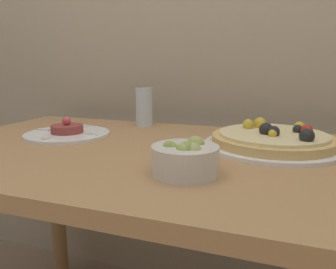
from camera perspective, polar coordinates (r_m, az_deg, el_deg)
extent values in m
cube|color=#AD7F51|center=(0.84, -0.24, -3.92)|extent=(1.35, 0.74, 0.03)
cylinder|color=#AD7F51|center=(1.51, -18.75, -11.77)|extent=(0.06, 0.06, 0.69)
cylinder|color=white|center=(0.91, 17.69, -1.83)|extent=(0.36, 0.36, 0.01)
cylinder|color=#DBB26B|center=(0.91, 17.76, -0.86)|extent=(0.32, 0.32, 0.02)
cylinder|color=beige|center=(0.91, 17.81, 0.06)|extent=(0.28, 0.28, 0.01)
sphere|color=black|center=(0.87, 17.93, 0.46)|extent=(0.03, 0.03, 0.03)
sphere|color=black|center=(0.93, 21.63, 0.84)|extent=(0.03, 0.03, 0.03)
sphere|color=gold|center=(0.98, 15.69, 1.88)|extent=(0.03, 0.03, 0.03)
sphere|color=gold|center=(0.86, 17.72, 0.12)|extent=(0.02, 0.02, 0.02)
sphere|color=gold|center=(0.95, 13.81, 1.67)|extent=(0.03, 0.03, 0.03)
sphere|color=gold|center=(0.96, 21.93, 1.22)|extent=(0.03, 0.03, 0.03)
sphere|color=black|center=(0.84, 23.01, -0.24)|extent=(0.04, 0.04, 0.04)
sphere|color=#B22D23|center=(0.92, 23.00, 0.66)|extent=(0.03, 0.03, 0.03)
sphere|color=black|center=(0.88, 16.70, 0.82)|extent=(0.04, 0.04, 0.04)
cylinder|color=white|center=(1.06, -17.12, 0.05)|extent=(0.26, 0.26, 0.01)
cylinder|color=#933D38|center=(1.05, -17.18, 0.95)|extent=(0.10, 0.10, 0.02)
sphere|color=#DB4C5B|center=(1.05, -17.26, 2.29)|extent=(0.03, 0.03, 0.03)
cube|color=white|center=(1.00, -13.10, 0.15)|extent=(0.04, 0.02, 0.01)
cube|color=white|center=(1.13, -14.47, 1.34)|extent=(0.02, 0.04, 0.01)
cube|color=white|center=(1.11, -20.81, 0.78)|extent=(0.04, 0.02, 0.01)
cube|color=white|center=(0.99, -20.20, -0.50)|extent=(0.02, 0.04, 0.01)
cylinder|color=silver|center=(0.65, 2.98, -4.47)|extent=(0.14, 0.14, 0.06)
sphere|color=#8EA34C|center=(0.65, 0.22, -2.31)|extent=(0.03, 0.03, 0.03)
sphere|color=#A3B25B|center=(0.67, 4.83, -1.83)|extent=(0.04, 0.04, 0.04)
sphere|color=#8EA34C|center=(0.63, 3.31, -2.75)|extent=(0.04, 0.04, 0.04)
sphere|color=#B7BC70|center=(0.63, 4.41, -2.84)|extent=(0.03, 0.03, 0.03)
sphere|color=#8EA34C|center=(0.65, 0.71, -2.40)|extent=(0.03, 0.03, 0.03)
sphere|color=#A3B25B|center=(0.63, 2.78, -2.85)|extent=(0.03, 0.03, 0.03)
cylinder|color=silver|center=(1.17, -4.16, 4.80)|extent=(0.06, 0.06, 0.13)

